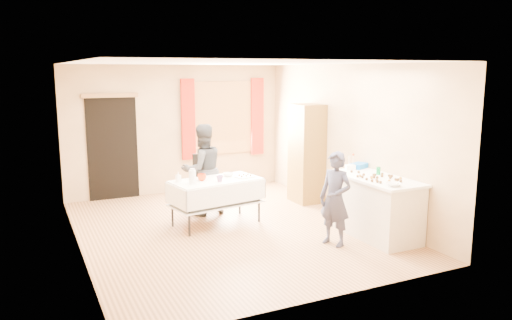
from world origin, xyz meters
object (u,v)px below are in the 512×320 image
cabinet (307,153)px  girl (335,199)px  counter (375,206)px  party_table (216,198)px  chair (207,193)px  woman (203,170)px

cabinet → girl: (-0.88, -2.26, -0.25)m
counter → girl: bearing=-174.0°
party_table → cabinet: bearing=7.1°
girl → cabinet: bearing=136.3°
cabinet → party_table: cabinet is taller
cabinet → girl: size_ratio=1.37×
party_table → girl: 2.04m
cabinet → party_table: 2.22m
counter → chair: bearing=126.4°
party_table → girl: bearing=-63.3°
chair → girl: girl is taller
party_table → chair: bearing=70.7°
cabinet → woman: size_ratio=1.18×
cabinet → party_table: (-2.08, -0.62, -0.49)m
counter → party_table: size_ratio=0.99×
party_table → chair: size_ratio=1.55×
girl → woman: (-1.20, 2.28, 0.11)m
chair → party_table: bearing=-94.1°
woman → chair: bearing=-127.2°
girl → party_table: bearing=-166.3°
cabinet → counter: cabinet is taller
cabinet → chair: (-1.92, 0.29, -0.63)m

